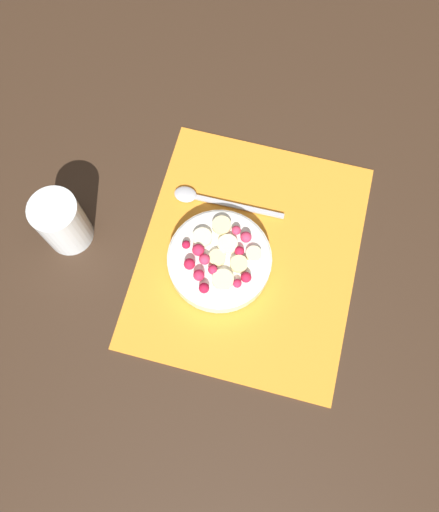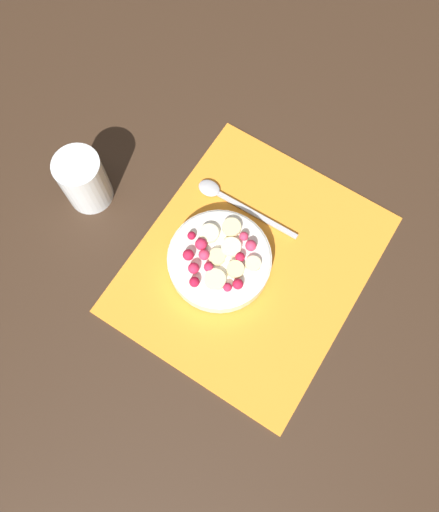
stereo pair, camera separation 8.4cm
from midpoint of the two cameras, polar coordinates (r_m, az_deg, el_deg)
ground_plane at (r=0.88m, az=6.29°, el=-1.29°), size 3.00×3.00×0.00m
placemat at (r=0.88m, az=6.31°, el=-1.24°), size 0.44×0.38×0.01m
fruit_bowl at (r=0.85m, az=2.78°, el=-0.82°), size 0.18×0.18×0.05m
spoon at (r=0.92m, az=3.37°, el=6.31°), size 0.03×0.21×0.01m
drinking_glass at (r=0.90m, az=-12.71°, el=8.07°), size 0.08×0.08×0.11m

